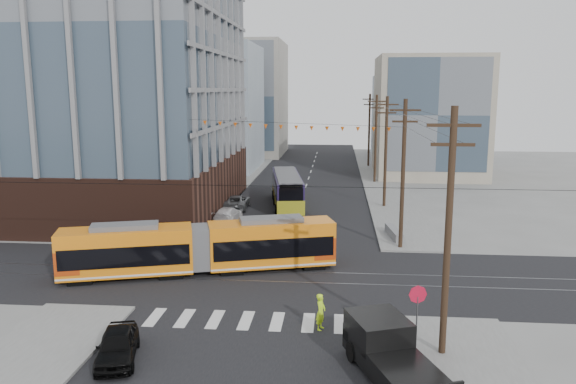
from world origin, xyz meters
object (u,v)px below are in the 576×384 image
object	(u,v)px
city_bus	(287,190)
pickup_truck	(396,358)
black_sedan	(117,345)
streetcar	(201,248)

from	to	relation	value
city_bus	pickup_truck	distance (m)	35.22
city_bus	black_sedan	xyz separation A→B (m)	(-4.42, -33.54, -0.98)
city_bus	streetcar	bearing A→B (deg)	-108.18
streetcar	black_sedan	world-z (taller)	streetcar
black_sedan	pickup_truck	bearing A→B (deg)	-18.64
streetcar	black_sedan	size ratio (longest dim) A/B	4.25
streetcar	black_sedan	bearing A→B (deg)	-110.36
pickup_truck	black_sedan	bearing A→B (deg)	155.91
streetcar	pickup_truck	world-z (taller)	streetcar
city_bus	black_sedan	world-z (taller)	city_bus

